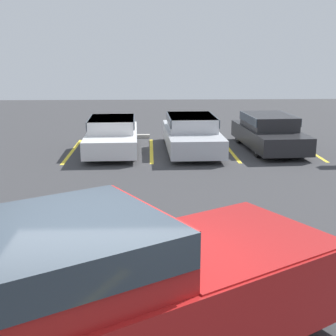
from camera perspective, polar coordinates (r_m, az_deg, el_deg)
stall_stripe_a at (r=17.01m, az=-11.58°, el=2.04°), size 0.12×4.21×0.01m
stall_stripe_b at (r=16.78m, az=-2.03°, el=2.16°), size 0.12×4.21×0.01m
stall_stripe_c at (r=17.02m, az=7.50°, el=2.22°), size 0.12×4.21×0.01m
stall_stripe_d at (r=17.72m, az=16.53°, el=2.22°), size 0.12×4.21×0.01m
pickup_truck at (r=5.13m, az=-9.92°, el=-15.99°), size 6.31×4.87×1.85m
parked_sedan_a at (r=16.59m, az=-6.82°, el=4.16°), size 1.85×4.46×1.19m
parked_sedan_b at (r=16.67m, az=2.87°, el=4.38°), size 1.89×4.79×1.25m
parked_sedan_c at (r=17.28m, az=12.18°, el=4.43°), size 1.98×4.48×1.25m
wheel_stop_curb at (r=19.26m, az=-5.15°, el=3.87°), size 1.94×0.20×0.14m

